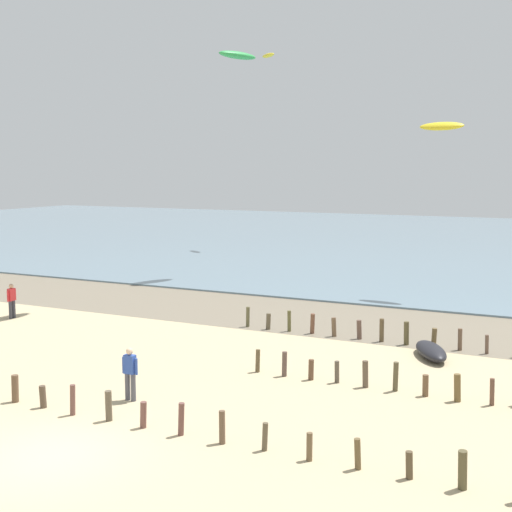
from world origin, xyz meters
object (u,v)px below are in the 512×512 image
Objects in this scene: person_left_flank at (130,372)px; kite_aloft_4 at (268,55)px; grounded_kite at (431,351)px; kite_aloft_3 at (442,126)px; kite_aloft_0 at (238,55)px; person_mid_beach at (12,300)px.

kite_aloft_4 is at bearing 108.72° from person_left_flank.
grounded_kite is 40.76m from kite_aloft_4.
kite_aloft_4 is at bearing -37.96° from kite_aloft_3.
person_left_flank is at bearing 82.02° from kite_aloft_3.
kite_aloft_3 is (13.69, -2.02, -5.04)m from kite_aloft_0.
grounded_kite is 1.32× the size of kite_aloft_4.
person_left_flank is at bearing -30.62° from person_mid_beach.
kite_aloft_3 reaches higher than person_left_flank.
grounded_kite is at bearing 50.22° from person_left_flank.
person_left_flank is 24.10m from kite_aloft_3.
kite_aloft_4 is at bearing 39.94° from kite_aloft_0.
kite_aloft_0 reaches higher than person_mid_beach.
person_left_flank is 0.64× the size of grounded_kite.
kite_aloft_3 reaches higher than grounded_kite.
person_left_flank is 0.56× the size of kite_aloft_0.
kite_aloft_0 reaches higher than person_left_flank.
person_mid_beach is at bearing -111.60° from grounded_kite.
person_mid_beach is at bearing 45.09° from kite_aloft_3.
person_mid_beach is at bearing -171.12° from kite_aloft_0.
kite_aloft_4 is (-18.70, 17.77, 7.64)m from kite_aloft_3.
kite_aloft_0 is at bearing 76.60° from person_mid_beach.
kite_aloft_4 reaches higher than person_left_flank.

